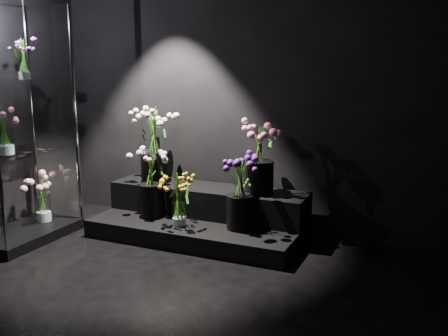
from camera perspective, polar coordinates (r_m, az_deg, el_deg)
The scene contains 12 objects.
floor at distance 3.52m, azimuth -11.13°, elevation -15.85°, with size 4.00×4.00×0.00m, color black.
wall_back at distance 4.89m, azimuth 1.84°, elevation 9.29°, with size 4.00×4.00×0.00m, color black.
display_riser at distance 4.83m, azimuth -2.50°, elevation -5.45°, with size 1.98×0.88×0.44m.
display_case at distance 4.87m, azimuth -22.66°, elevation 4.57°, with size 0.59×0.98×2.15m.
bouquet_orange_bells at distance 4.54m, azimuth -5.19°, elevation -3.52°, with size 0.32×0.32×0.49m.
bouquet_lilac at distance 4.81m, azimuth -8.35°, elevation -0.98°, with size 0.50×0.50×0.66m.
bouquet_purple at distance 4.42m, azimuth 1.85°, elevation -2.48°, with size 0.40×0.40×0.66m.
bouquet_cream_roses at distance 5.03m, azimuth -8.01°, elevation 3.14°, with size 0.49×0.49×0.75m.
bouquet_pink_roses at distance 4.57m, azimuth 4.06°, elevation 1.64°, with size 0.50×0.50×0.66m.
bouquet_case_pink at distance 4.73m, azimuth -23.84°, elevation 3.88°, with size 0.35×0.35×0.39m.
bouquet_case_magenta at distance 4.97m, azimuth -21.98°, elevation 11.54°, with size 0.29×0.29×0.36m.
bouquet_case_base_pink at distance 5.18m, azimuth -20.02°, elevation -3.21°, with size 0.41×0.41×0.44m.
Camera 1 is at (1.83, -2.52, 1.63)m, focal length 40.00 mm.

